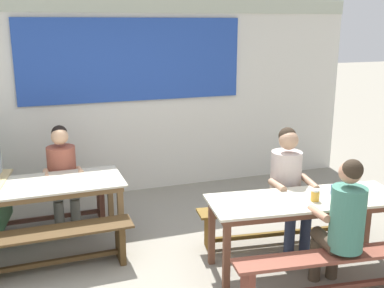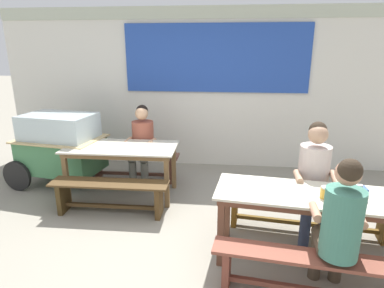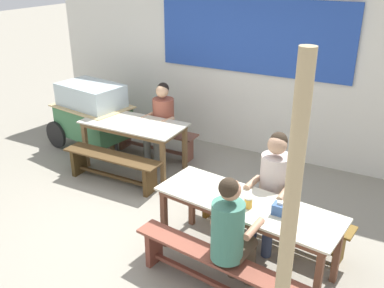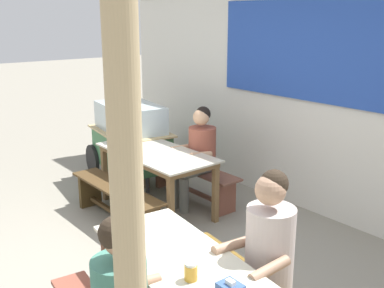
% 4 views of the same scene
% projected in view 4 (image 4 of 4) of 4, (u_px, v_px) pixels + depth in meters
% --- Properties ---
extents(ground_plane, '(40.00, 40.00, 0.00)m').
position_uv_depth(ground_plane, '(116.00, 281.00, 4.05)').
color(ground_plane, gray).
extents(backdrop_wall, '(6.99, 0.23, 2.68)m').
position_uv_depth(backdrop_wall, '(313.00, 91.00, 5.23)').
color(backdrop_wall, silver).
rests_on(backdrop_wall, ground_plane).
extents(dining_table_far, '(1.54, 0.76, 0.73)m').
position_uv_depth(dining_table_far, '(156.00, 158.00, 5.35)').
color(dining_table_far, '#BDB7A3').
rests_on(dining_table_far, ground_plane).
extents(dining_table_near, '(1.95, 0.86, 0.73)m').
position_uv_depth(dining_table_near, '(197.00, 283.00, 2.84)').
color(dining_table_near, beige).
rests_on(dining_table_near, ground_plane).
extents(bench_far_back, '(1.45, 0.34, 0.43)m').
position_uv_depth(bench_far_back, '(193.00, 177.00, 5.78)').
color(bench_far_back, brown).
rests_on(bench_far_back, ground_plane).
extents(bench_far_front, '(1.49, 0.34, 0.43)m').
position_uv_depth(bench_far_front, '(116.00, 199.00, 5.11)').
color(bench_far_front, '#47321A').
rests_on(bench_far_front, ground_plane).
extents(food_cart, '(1.61, 1.02, 1.10)m').
position_uv_depth(food_cart, '(130.00, 138.00, 6.31)').
color(food_cart, '#407B4D').
rests_on(food_cart, ground_plane).
extents(person_right_near_table, '(0.46, 0.55, 1.30)m').
position_uv_depth(person_right_near_table, '(263.00, 253.00, 3.05)').
color(person_right_near_table, '#2E3953').
rests_on(person_right_near_table, ground_plane).
extents(person_center_facing, '(0.45, 0.58, 1.21)m').
position_uv_depth(person_center_facing, '(198.00, 151.00, 5.51)').
color(person_center_facing, '#63655E').
rests_on(person_center_facing, ground_plane).
extents(condiment_jar, '(0.08, 0.08, 0.11)m').
position_uv_depth(condiment_jar, '(191.00, 271.00, 2.73)').
color(condiment_jar, gold).
rests_on(condiment_jar, dining_table_near).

